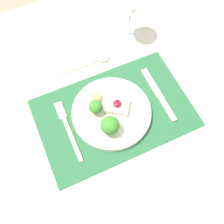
# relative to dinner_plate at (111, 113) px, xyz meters

# --- Properties ---
(ground_plane) EXTENTS (8.00, 8.00, 0.00)m
(ground_plane) POSITION_rel_dinner_plate_xyz_m (0.01, 0.01, -0.76)
(ground_plane) COLOR gray
(dining_table) EXTENTS (1.37, 1.12, 0.74)m
(dining_table) POSITION_rel_dinner_plate_xyz_m (0.01, 0.01, -0.10)
(dining_table) COLOR beige
(dining_table) RESTS_ON ground_plane
(placemat) EXTENTS (0.47, 0.31, 0.00)m
(placemat) POSITION_rel_dinner_plate_xyz_m (0.01, 0.01, -0.02)
(placemat) COLOR #235633
(placemat) RESTS_ON dining_table
(dinner_plate) EXTENTS (0.24, 0.24, 0.08)m
(dinner_plate) POSITION_rel_dinner_plate_xyz_m (0.00, 0.00, 0.00)
(dinner_plate) COLOR silver
(dinner_plate) RESTS_ON placemat
(fork) EXTENTS (0.02, 0.21, 0.01)m
(fork) POSITION_rel_dinner_plate_xyz_m (-0.14, 0.02, -0.01)
(fork) COLOR beige
(fork) RESTS_ON placemat
(knife) EXTENTS (0.02, 0.21, 0.01)m
(knife) POSITION_rel_dinner_plate_xyz_m (0.17, -0.01, -0.01)
(knife) COLOR beige
(knife) RESTS_ON placemat
(spoon) EXTENTS (0.19, 0.04, 0.01)m
(spoon) POSITION_rel_dinner_plate_xyz_m (0.03, 0.21, -0.01)
(spoon) COLOR beige
(spoon) RESTS_ON dining_table
(wine_glass_near) EXTENTS (0.09, 0.09, 0.16)m
(wine_glass_near) POSITION_rel_dinner_plate_xyz_m (0.19, 0.27, 0.10)
(wine_glass_near) COLOR white
(wine_glass_near) RESTS_ON dining_table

